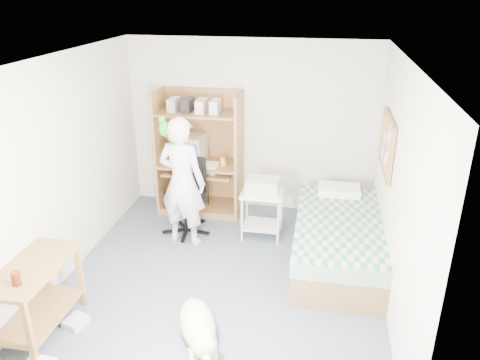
{
  "coord_description": "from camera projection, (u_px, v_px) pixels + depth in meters",
  "views": [
    {
      "loc": [
        1.02,
        -4.48,
        3.17
      ],
      "look_at": [
        0.12,
        0.47,
        1.05
      ],
      "focal_mm": 35.0,
      "sensor_mm": 36.0,
      "label": 1
    }
  ],
  "objects": [
    {
      "name": "floor",
      "position": [
        223.0,
        278.0,
        5.46
      ],
      "size": [
        4.0,
        4.0,
        0.0
      ],
      "primitive_type": "plane",
      "color": "#42495A",
      "rests_on": "ground"
    },
    {
      "name": "wall_back",
      "position": [
        251.0,
        127.0,
        6.78
      ],
      "size": [
        3.6,
        0.02,
        2.5
      ],
      "primitive_type": "cube",
      "color": "silver",
      "rests_on": "floor"
    },
    {
      "name": "wall_right",
      "position": [
        397.0,
        191.0,
        4.67
      ],
      "size": [
        0.02,
        4.0,
        2.5
      ],
      "primitive_type": "cube",
      "color": "silver",
      "rests_on": "floor"
    },
    {
      "name": "wall_left",
      "position": [
        66.0,
        168.0,
        5.27
      ],
      "size": [
        0.02,
        4.0,
        2.5
      ],
      "primitive_type": "cube",
      "color": "silver",
      "rests_on": "floor"
    },
    {
      "name": "ceiling",
      "position": [
        219.0,
        59.0,
        4.49
      ],
      "size": [
        3.6,
        4.0,
        0.02
      ],
      "primitive_type": "cube",
      "color": "white",
      "rests_on": "wall_back"
    },
    {
      "name": "computer_hutch",
      "position": [
        201.0,
        158.0,
        6.83
      ],
      "size": [
        1.2,
        0.63,
        1.8
      ],
      "color": "brown",
      "rests_on": "floor"
    },
    {
      "name": "bed",
      "position": [
        338.0,
        240.0,
        5.69
      ],
      "size": [
        1.02,
        2.02,
        0.66
      ],
      "color": "brown",
      "rests_on": "floor"
    },
    {
      "name": "side_desk",
      "position": [
        36.0,
        289.0,
        4.43
      ],
      "size": [
        0.5,
        1.0,
        0.75
      ],
      "color": "brown",
      "rests_on": "floor"
    },
    {
      "name": "corkboard",
      "position": [
        387.0,
        144.0,
        5.42
      ],
      "size": [
        0.04,
        0.94,
        0.66
      ],
      "color": "olive",
      "rests_on": "wall_right"
    },
    {
      "name": "office_chair",
      "position": [
        188.0,
        206.0,
        6.37
      ],
      "size": [
        0.58,
        0.58,
        1.03
      ],
      "rotation": [
        0.0,
        0.0,
        -0.2
      ],
      "color": "black",
      "rests_on": "floor"
    },
    {
      "name": "person",
      "position": [
        182.0,
        182.0,
        5.9
      ],
      "size": [
        0.69,
        0.52,
        1.7
      ],
      "primitive_type": "imported",
      "rotation": [
        0.0,
        0.0,
        2.94
      ],
      "color": "silver",
      "rests_on": "floor"
    },
    {
      "name": "parrot",
      "position": [
        164.0,
        127.0,
        5.67
      ],
      "size": [
        0.13,
        0.22,
        0.34
      ],
      "rotation": [
        0.0,
        0.0,
        -0.2
      ],
      "color": "#1A8D14",
      "rests_on": "person"
    },
    {
      "name": "dog",
      "position": [
        198.0,
        327.0,
        4.42
      ],
      "size": [
        0.59,
        0.98,
        0.39
      ],
      "rotation": [
        0.0,
        0.0,
        0.43
      ],
      "color": "beige",
      "rests_on": "floor"
    },
    {
      "name": "printer_cart",
      "position": [
        262.0,
        207.0,
        6.2
      ],
      "size": [
        0.55,
        0.44,
        0.65
      ],
      "rotation": [
        0.0,
        0.0,
        -0.01
      ],
      "color": "silver",
      "rests_on": "floor"
    },
    {
      "name": "printer",
      "position": [
        263.0,
        185.0,
        6.08
      ],
      "size": [
        0.42,
        0.33,
        0.18
      ],
      "primitive_type": "cube",
      "rotation": [
        0.0,
        0.0,
        -0.01
      ],
      "color": "#AFB0AA",
      "rests_on": "printer_cart"
    },
    {
      "name": "crt_monitor",
      "position": [
        191.0,
        148.0,
        6.81
      ],
      "size": [
        0.42,
        0.45,
        0.38
      ],
      "rotation": [
        0.0,
        0.0,
        -0.06
      ],
      "color": "beige",
      "rests_on": "computer_hutch"
    },
    {
      "name": "keyboard",
      "position": [
        201.0,
        171.0,
        6.74
      ],
      "size": [
        0.46,
        0.19,
        0.03
      ],
      "primitive_type": "cube",
      "rotation": [
        0.0,
        0.0,
        -0.06
      ],
      "color": "beige",
      "rests_on": "computer_hutch"
    },
    {
      "name": "pencil_cup",
      "position": [
        223.0,
        161.0,
        6.69
      ],
      "size": [
        0.08,
        0.08,
        0.12
      ],
      "primitive_type": "cylinder",
      "color": "gold",
      "rests_on": "computer_hutch"
    },
    {
      "name": "drink_glass",
      "position": [
        16.0,
        279.0,
        4.04
      ],
      "size": [
        0.08,
        0.08,
        0.12
      ],
      "primitive_type": "cylinder",
      "color": "#40180A",
      "rests_on": "side_desk"
    },
    {
      "name": "floor_box_b",
      "position": [
        76.0,
        322.0,
        4.68
      ],
      "size": [
        0.23,
        0.26,
        0.08
      ],
      "primitive_type": "cube",
      "rotation": [
        0.0,
        0.0,
        -0.27
      ],
      "color": "#B3B4AE",
      "rests_on": "floor"
    }
  ]
}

